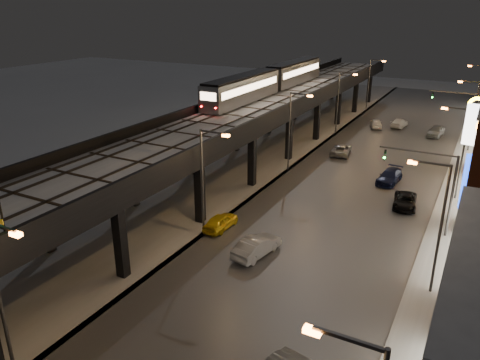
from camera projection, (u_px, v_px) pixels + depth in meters
The scene contains 29 objects.
ground at pixel (97, 326), 27.78m from camera, with size 220.00×220.00×0.00m, color silver.
road_surface at pixel (368, 171), 53.32m from camera, with size 17.00×120.00×0.06m, color #46474D.
sidewalk_right at pixel (464, 186), 48.90m from camera, with size 4.00×120.00×0.14m, color #9FA1A8.
under_viaduct_pavement at pixel (261, 154), 59.28m from camera, with size 11.00×120.00×0.06m, color #9FA1A8.
elevated_viaduct at pixel (250, 116), 54.70m from camera, with size 9.00×100.00×6.30m.
viaduct_trackbed at pixel (251, 109), 54.54m from camera, with size 8.40×100.00×0.32m.
viaduct_parapet_streetside at pixel (286, 109), 52.47m from camera, with size 0.30×100.00×1.10m, color black.
viaduct_parapet_far at pixel (219, 102), 56.31m from camera, with size 0.30×100.00×1.10m, color black.
streetlight_left_0 at pixel (1, 292), 21.99m from camera, with size 2.57×0.28×9.00m.
streetlight_left_1 at pixel (205, 176), 36.84m from camera, with size 2.57×0.28×9.00m.
streetlight_right_1 at pixel (437, 221), 29.27m from camera, with size 2.56×0.28×9.00m.
streetlight_left_2 at pixel (292, 126), 51.68m from camera, with size 2.57×0.28×9.00m.
streetlight_right_2 at pixel (461, 148), 44.11m from camera, with size 2.56×0.28×9.00m.
streetlight_left_3 at pixel (340, 99), 66.52m from camera, with size 2.57×0.28×9.00m.
streetlight_right_3 at pixel (472, 111), 58.95m from camera, with size 2.56×0.28×9.00m.
streetlight_left_4 at pixel (370, 82), 81.37m from camera, with size 2.57×0.28×9.00m.
streetlight_right_4 at pixel (479, 90), 73.80m from camera, with size 2.56×0.28×9.00m.
traffic_light_rig_a at pixel (438, 183), 37.34m from camera, with size 6.10×0.34×7.00m.
traffic_light_rig_b at pixel (465, 112), 62.08m from camera, with size 6.10×0.34×7.00m.
subway_train at pixel (271, 79), 64.04m from camera, with size 2.69×32.78×3.21m.
car_taxi at pixel (221, 222), 39.51m from camera, with size 1.56×3.89×1.32m, color yellow.
car_near_white at pixel (257, 247), 35.32m from camera, with size 1.59×4.55×1.50m, color #9296A3.
car_mid_silver at pixel (341, 150), 59.04m from camera, with size 2.21×4.78×1.33m, color gray.
car_mid_dark at pixel (399, 123), 72.16m from camera, with size 1.81×4.46×1.29m, color white.
car_far_white at pixel (376, 124), 71.73m from camera, with size 1.62×4.02×1.37m, color white.
car_onc_dark at pixel (405, 202), 43.72m from camera, with size 2.02×4.38×1.22m, color black.
car_onc_white at pixel (389, 177), 49.72m from camera, with size 1.90×4.66×1.35m, color black.
car_onc_red at pixel (436, 131), 67.08m from camera, with size 1.80×4.48×1.53m, color gray.
sign_carwash at pixel (474, 192), 30.97m from camera, with size 1.71×0.35×8.85m.
Camera 1 is at (18.31, -16.17, 17.98)m, focal length 35.00 mm.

